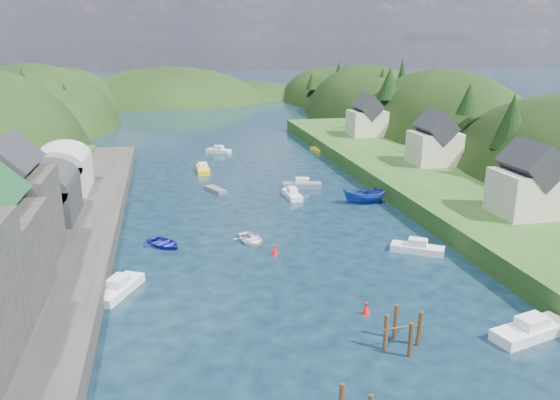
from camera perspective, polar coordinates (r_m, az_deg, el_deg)
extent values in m
plane|color=black|center=(83.32, -3.14, 1.59)|extent=(600.00, 600.00, 0.00)
ellipsoid|color=black|center=(154.11, -24.05, 3.92)|extent=(44.00, 75.56, 48.19)
ellipsoid|color=black|center=(194.46, -21.70, 7.03)|extent=(44.00, 75.56, 39.00)
ellipsoid|color=black|center=(122.88, 16.21, 1.81)|extent=(36.00, 75.56, 48.00)
ellipsoid|color=black|center=(160.95, 9.12, 5.88)|extent=(36.00, 75.56, 44.49)
ellipsoid|color=black|center=(199.95, 4.84, 8.52)|extent=(36.00, 75.56, 36.00)
ellipsoid|color=black|center=(202.05, -11.28, 7.29)|extent=(80.00, 60.00, 44.00)
ellipsoid|color=black|center=(214.36, -3.74, 7.55)|extent=(70.00, 56.00, 36.00)
cone|color=black|center=(115.12, -25.00, 8.56)|extent=(5.28, 5.28, 5.34)
cone|color=black|center=(126.31, -25.24, 10.83)|extent=(4.77, 4.77, 6.42)
cone|color=black|center=(135.23, -21.56, 10.07)|extent=(4.07, 4.07, 5.70)
cone|color=black|center=(147.65, -23.81, 10.54)|extent=(4.56, 4.56, 7.62)
cone|color=black|center=(156.33, -24.22, 10.20)|extent=(4.75, 4.75, 5.36)
cone|color=black|center=(169.30, -21.37, 11.32)|extent=(4.27, 4.27, 7.84)
cone|color=black|center=(82.82, 23.08, 7.60)|extent=(5.29, 5.29, 7.68)
cone|color=black|center=(95.27, 19.15, 9.96)|extent=(4.07, 4.07, 5.06)
cone|color=black|center=(105.36, 18.24, 8.37)|extent=(3.40, 3.40, 5.40)
cone|color=black|center=(119.40, 15.62, 11.13)|extent=(4.94, 4.94, 8.76)
cone|color=black|center=(119.41, 11.38, 11.87)|extent=(5.25, 5.25, 6.67)
cone|color=black|center=(135.01, 12.61, 12.48)|extent=(3.36, 3.36, 8.64)
cone|color=black|center=(143.83, 10.64, 12.01)|extent=(4.57, 4.57, 7.22)
cone|color=black|center=(157.21, 7.81, 12.04)|extent=(3.59, 3.59, 7.09)
cone|color=black|center=(168.24, 6.21, 13.17)|extent=(4.14, 4.14, 6.40)
cone|color=black|center=(178.64, 3.32, 12.32)|extent=(3.83, 3.83, 5.41)
cube|color=#2D2B28|center=(54.93, -23.59, -6.82)|extent=(12.00, 110.00, 2.00)
cube|color=#2D2B28|center=(54.66, -26.04, -1.65)|extent=(7.00, 8.00, 8.00)
cube|color=black|center=(53.49, -26.69, 3.29)|extent=(5.15, 8.32, 5.15)
cube|color=#2D2D30|center=(66.42, -23.49, -0.12)|extent=(7.00, 9.00, 4.00)
cylinder|color=#2D2D30|center=(65.92, -23.68, 1.54)|extent=(7.00, 9.00, 7.00)
cube|color=#B2B2A8|center=(77.83, -21.86, 2.36)|extent=(7.00, 9.00, 4.00)
cylinder|color=#B2B2A8|center=(77.40, -22.02, 3.80)|extent=(7.00, 9.00, 7.00)
cube|color=#234719|center=(81.45, 15.65, 1.51)|extent=(16.00, 120.00, 2.40)
cube|color=beige|center=(66.86, 24.44, 0.67)|extent=(7.00, 6.00, 5.00)
cube|color=black|center=(66.11, 24.78, 3.46)|extent=(5.15, 6.24, 5.15)
cube|color=beige|center=(89.38, 15.80, 5.24)|extent=(7.00, 6.00, 5.00)
cube|color=black|center=(88.82, 15.96, 7.35)|extent=(5.15, 6.24, 5.15)
cube|color=beige|center=(113.25, 9.06, 7.94)|extent=(7.00, 6.00, 5.00)
cube|color=black|center=(112.81, 9.13, 9.61)|extent=(5.15, 6.24, 5.15)
cylinder|color=#382314|center=(41.84, 14.32, -13.27)|extent=(0.32, 0.32, 3.31)
cylinder|color=#382314|center=(42.34, 11.95, -12.72)|extent=(0.32, 0.32, 3.31)
cylinder|color=#382314|center=(40.86, 10.99, -13.81)|extent=(0.32, 0.32, 3.31)
cylinder|color=#382314|center=(40.34, 13.44, -14.41)|extent=(0.32, 0.32, 3.31)
cylinder|color=#382314|center=(41.05, 12.73, -12.85)|extent=(3.08, 0.16, 0.16)
cone|color=red|center=(45.55, 9.01, -11.19)|extent=(0.70, 0.70, 0.90)
sphere|color=red|center=(45.32, 9.04, -10.63)|extent=(0.30, 0.30, 0.30)
cone|color=red|center=(56.49, -0.53, -5.32)|extent=(0.70, 0.70, 0.90)
sphere|color=red|center=(56.31, -0.53, -4.85)|extent=(0.30, 0.30, 0.30)
cube|color=white|center=(76.64, 1.28, 0.52)|extent=(1.94, 5.17, 0.71)
cube|color=silver|center=(76.43, 1.28, 1.05)|extent=(1.27, 1.84, 0.70)
imported|color=#1D1B97|center=(60.08, -12.05, -4.46)|extent=(5.44, 5.66, 0.95)
cube|color=silver|center=(107.62, -6.43, 5.11)|extent=(4.99, 4.06, 0.69)
cube|color=silver|center=(107.48, -6.45, 5.49)|extent=(2.06, 1.89, 0.70)
cube|color=slate|center=(81.67, 2.34, 1.55)|extent=(5.96, 3.14, 0.80)
cube|color=silver|center=(81.47, 2.35, 2.08)|extent=(2.24, 1.74, 0.70)
imported|color=#1C389A|center=(74.34, 8.77, 0.33)|extent=(6.04, 3.01, 2.23)
cube|color=silver|center=(59.00, 14.15, -4.98)|extent=(5.50, 4.42, 0.76)
cube|color=silver|center=(58.73, 14.20, -4.29)|extent=(2.26, 2.07, 0.70)
cube|color=#565962|center=(80.05, -6.75, 1.06)|extent=(3.03, 4.36, 0.58)
cube|color=white|center=(46.07, 24.72, -12.35)|extent=(6.75, 3.64, 0.90)
cube|color=silver|center=(45.69, 24.85, -11.42)|extent=(2.55, 1.99, 0.70)
cube|color=#CFD218|center=(108.35, 3.93, 5.23)|extent=(2.08, 4.40, 0.59)
imported|color=silver|center=(59.99, -2.99, -4.14)|extent=(4.35, 5.26, 0.94)
cube|color=yellow|center=(92.20, -8.05, 3.16)|extent=(1.99, 5.96, 0.83)
cube|color=silver|center=(92.02, -8.07, 3.65)|extent=(1.38, 2.09, 0.70)
cube|color=white|center=(50.46, -16.49, -8.93)|extent=(4.36, 6.09, 0.82)
cube|color=silver|center=(50.13, -16.56, -8.10)|extent=(2.13, 2.44, 0.70)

